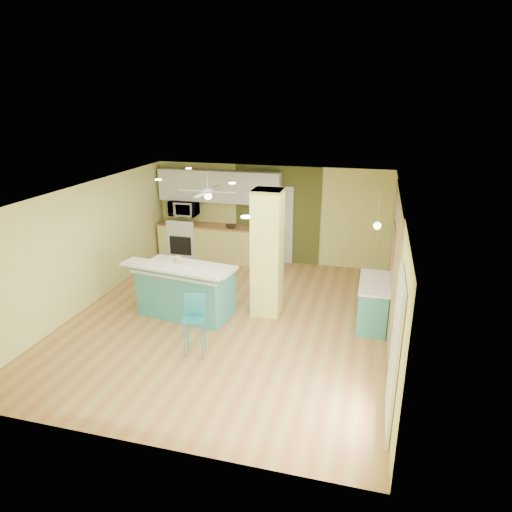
{
  "coord_description": "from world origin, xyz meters",
  "views": [
    {
      "loc": [
        2.56,
        -7.58,
        4.12
      ],
      "look_at": [
        0.45,
        0.4,
        1.22
      ],
      "focal_mm": 32.0,
      "sensor_mm": 36.0,
      "label": 1
    }
  ],
  "objects_px": {
    "side_counter": "(373,302)",
    "canister": "(177,261)",
    "fruit_bowl": "(231,226)",
    "peninsula": "(186,290)",
    "bar_stool": "(195,315)"
  },
  "relations": [
    {
      "from": "fruit_bowl",
      "to": "peninsula",
      "type": "bearing_deg",
      "value": -89.19
    },
    {
      "from": "side_counter",
      "to": "fruit_bowl",
      "type": "relative_size",
      "value": 4.61
    },
    {
      "from": "fruit_bowl",
      "to": "side_counter",
      "type": "bearing_deg",
      "value": -34.9
    },
    {
      "from": "canister",
      "to": "side_counter",
      "type": "bearing_deg",
      "value": 6.2
    },
    {
      "from": "peninsula",
      "to": "canister",
      "type": "bearing_deg",
      "value": 151.36
    },
    {
      "from": "side_counter",
      "to": "canister",
      "type": "xyz_separation_m",
      "value": [
        -3.79,
        -0.41,
        0.64
      ]
    },
    {
      "from": "bar_stool",
      "to": "fruit_bowl",
      "type": "distance_m",
      "value": 4.46
    },
    {
      "from": "bar_stool",
      "to": "canister",
      "type": "xyz_separation_m",
      "value": [
        -0.93,
        1.44,
        0.36
      ]
    },
    {
      "from": "peninsula",
      "to": "side_counter",
      "type": "bearing_deg",
      "value": 17.01
    },
    {
      "from": "peninsula",
      "to": "fruit_bowl",
      "type": "relative_size",
      "value": 7.55
    },
    {
      "from": "peninsula",
      "to": "fruit_bowl",
      "type": "bearing_deg",
      "value": 98.82
    },
    {
      "from": "peninsula",
      "to": "fruit_bowl",
      "type": "xyz_separation_m",
      "value": [
        -0.04,
        3.09,
        0.45
      ]
    },
    {
      "from": "peninsula",
      "to": "side_counter",
      "type": "relative_size",
      "value": 1.64
    },
    {
      "from": "peninsula",
      "to": "canister",
      "type": "distance_m",
      "value": 0.6
    },
    {
      "from": "side_counter",
      "to": "fruit_bowl",
      "type": "height_order",
      "value": "fruit_bowl"
    }
  ]
}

